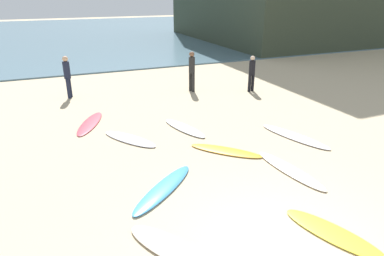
{
  "coord_description": "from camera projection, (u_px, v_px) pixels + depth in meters",
  "views": [
    {
      "loc": [
        -3.46,
        -3.88,
        4.38
      ],
      "look_at": [
        0.42,
        5.38,
        0.3
      ],
      "focal_mm": 31.82,
      "sensor_mm": 36.0,
      "label": 1
    }
  ],
  "objects": [
    {
      "name": "beachgoer_mid",
      "position": [
        252.0,
        72.0,
        15.54
      ],
      "size": [
        0.34,
        0.33,
        1.65
      ],
      "rotation": [
        0.0,
        0.0,
        0.19
      ],
      "color": "black",
      "rests_on": "ground_plane"
    },
    {
      "name": "beachgoer_far",
      "position": [
        192.0,
        69.0,
        15.48
      ],
      "size": [
        0.35,
        0.35,
        1.83
      ],
      "rotation": [
        0.0,
        0.0,
        1.89
      ],
      "color": "black",
      "rests_on": "ground_plane"
    },
    {
      "name": "surfboard_3",
      "position": [
        226.0,
        151.0,
        9.91
      ],
      "size": [
        1.88,
        1.9,
        0.07
      ],
      "primitive_type": "ellipsoid",
      "rotation": [
        0.0,
        0.0,
        0.78
      ],
      "color": "gold",
      "rests_on": "ground_plane"
    },
    {
      "name": "ground_plane",
      "position": [
        285.0,
        249.0,
        6.2
      ],
      "size": [
        120.0,
        120.0,
        0.0
      ],
      "primitive_type": "plane",
      "color": "#C6B28E"
    },
    {
      "name": "surfboard_7",
      "position": [
        290.0,
        170.0,
        8.86
      ],
      "size": [
        0.74,
        2.44,
        0.07
      ],
      "primitive_type": "ellipsoid",
      "rotation": [
        0.0,
        0.0,
        3.25
      ],
      "color": "silver",
      "rests_on": "ground_plane"
    },
    {
      "name": "surfboard_2",
      "position": [
        164.0,
        188.0,
        8.01
      ],
      "size": [
        2.16,
        1.97,
        0.08
      ],
      "primitive_type": "ellipsoid",
      "rotation": [
        0.0,
        0.0,
        2.29
      ],
      "color": "#469AE0",
      "rests_on": "ground_plane"
    },
    {
      "name": "surfboard_5",
      "position": [
        185.0,
        128.0,
        11.52
      ],
      "size": [
        1.05,
        2.13,
        0.08
      ],
      "primitive_type": "ellipsoid",
      "rotation": [
        0.0,
        0.0,
        0.28
      ],
      "color": "white",
      "rests_on": "ground_plane"
    },
    {
      "name": "surfboard_4",
      "position": [
        333.0,
        233.0,
        6.55
      ],
      "size": [
        1.23,
        2.08,
        0.06
      ],
      "primitive_type": "ellipsoid",
      "rotation": [
        0.0,
        0.0,
        0.35
      ],
      "color": "yellow",
      "rests_on": "ground_plane"
    },
    {
      "name": "ocean_water",
      "position": [
        80.0,
        34.0,
        36.68
      ],
      "size": [
        120.0,
        40.0,
        0.08
      ],
      "primitive_type": "cube",
      "color": "slate",
      "rests_on": "ground_plane"
    },
    {
      "name": "surfboard_1",
      "position": [
        171.0,
        248.0,
        6.17
      ],
      "size": [
        1.49,
        1.97,
        0.08
      ],
      "primitive_type": "ellipsoid",
      "rotation": [
        0.0,
        0.0,
        3.68
      ],
      "color": "#F5E2C9",
      "rests_on": "ground_plane"
    },
    {
      "name": "surfboard_6",
      "position": [
        90.0,
        123.0,
        11.96
      ],
      "size": [
        1.43,
        2.34,
        0.06
      ],
      "primitive_type": "ellipsoid",
      "rotation": [
        0.0,
        0.0,
        -0.42
      ],
      "color": "#D44453",
      "rests_on": "ground_plane"
    },
    {
      "name": "surfboard_0",
      "position": [
        130.0,
        139.0,
        10.69
      ],
      "size": [
        1.6,
        2.06,
        0.07
      ],
      "primitive_type": "ellipsoid",
      "rotation": [
        0.0,
        0.0,
        0.57
      ],
      "color": "silver",
      "rests_on": "ground_plane"
    },
    {
      "name": "beachgoer_near",
      "position": [
        67.0,
        75.0,
        14.55
      ],
      "size": [
        0.37,
        0.37,
        1.82
      ],
      "rotation": [
        0.0,
        0.0,
        4.32
      ],
      "color": "#191E33",
      "rests_on": "ground_plane"
    },
    {
      "name": "surfboard_8",
      "position": [
        294.0,
        136.0,
        10.88
      ],
      "size": [
        1.21,
        2.59,
        0.07
      ],
      "primitive_type": "ellipsoid",
      "rotation": [
        0.0,
        0.0,
        0.27
      ],
      "color": "white",
      "rests_on": "ground_plane"
    }
  ]
}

